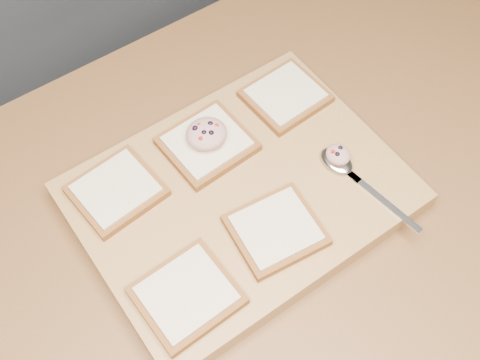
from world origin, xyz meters
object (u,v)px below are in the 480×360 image
at_px(cutting_board, 240,196).
at_px(spoon, 343,167).
at_px(bread_far_center, 207,144).
at_px(tuna_salad_dollop, 206,133).

relative_size(cutting_board, spoon, 2.43).
xyz_separation_m(cutting_board, spoon, (0.14, -0.06, 0.02)).
height_order(bread_far_center, spoon, bread_far_center).
bearing_deg(tuna_salad_dollop, spoon, -46.85).
distance_m(cutting_board, bread_far_center, 0.09).
bearing_deg(cutting_board, spoon, -22.01).
xyz_separation_m(bread_far_center, spoon, (0.14, -0.15, -0.00)).
bearing_deg(bread_far_center, cutting_board, -92.07).
bearing_deg(bread_far_center, tuna_salad_dollop, 58.45).
distance_m(cutting_board, spoon, 0.16).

